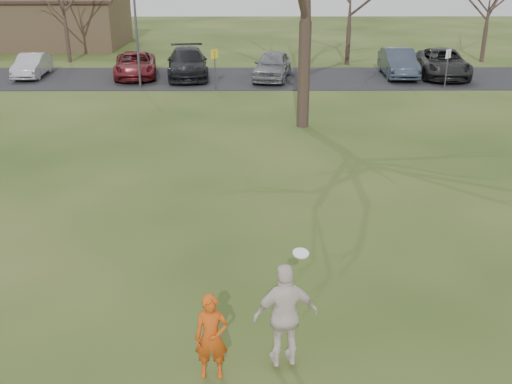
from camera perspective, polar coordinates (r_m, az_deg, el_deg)
ground at (r=11.16m, az=0.15°, el=-15.00°), size 120.00×120.00×0.00m
parking_strip at (r=34.57m, az=-0.24°, el=10.83°), size 62.00×6.50×0.04m
player_defender at (r=10.21m, az=-4.28°, el=-13.66°), size 0.57×0.38×1.55m
car_1 at (r=37.07m, az=-20.63°, el=11.27°), size 1.57×3.99×1.29m
car_2 at (r=35.38m, az=-11.46°, el=11.82°), size 2.99×5.22×1.37m
car_3 at (r=34.90m, az=-6.57°, el=12.15°), size 2.80×5.66×1.58m
car_4 at (r=34.07m, az=1.58°, el=12.00°), size 2.53×4.73×1.53m
car_5 at (r=35.78m, az=13.45°, el=11.92°), size 1.80×4.77×1.55m
car_6 at (r=36.39m, az=17.43°, el=11.68°), size 3.22×5.82×1.54m
catching_play at (r=10.20m, az=2.85°, el=-11.69°), size 1.18×0.67×2.06m
lamp_post at (r=32.09m, az=-11.50°, el=16.67°), size 0.34×0.34×6.27m
sign_yellow at (r=31.42m, az=-3.97°, el=12.30°), size 0.35×0.35×2.08m
sign_white at (r=32.94m, az=17.83°, el=11.77°), size 0.35×0.35×2.08m
small_tree_row at (r=39.33m, az=6.45°, el=17.75°), size 55.00×5.90×8.50m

